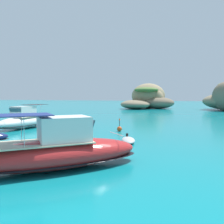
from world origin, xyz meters
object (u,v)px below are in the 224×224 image
islet_small (148,99)px  channel_buoy (119,128)px  motorboat_white (26,120)px  dinghy_tender (128,140)px  motorboat_red (56,151)px

islet_small → channel_buoy: 52.46m
motorboat_white → dinghy_tender: motorboat_white is taller
motorboat_white → motorboat_red: size_ratio=1.06×
motorboat_white → channel_buoy: motorboat_white is taller
motorboat_red → dinghy_tender: 8.43m
dinghy_tender → motorboat_white: bearing=162.4°
islet_small → motorboat_white: (-3.74, -53.01, -2.29)m
islet_small → dinghy_tender: bearing=-79.3°
motorboat_white → channel_buoy: (11.83, 1.26, -0.57)m
channel_buoy → islet_small: bearing=98.9°
motorboat_red → dinghy_tender: motorboat_red is taller
dinghy_tender → islet_small: bearing=100.7°
dinghy_tender → channel_buoy: (-2.83, 5.91, 0.11)m
islet_small → motorboat_red: (9.43, -65.92, -2.25)m
motorboat_white → channel_buoy: size_ratio=6.29×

